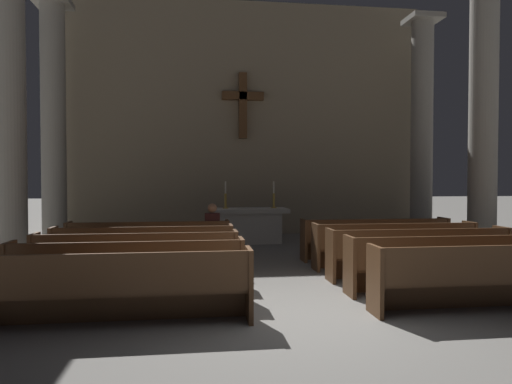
% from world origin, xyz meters
% --- Properties ---
extents(ground_plane, '(80.00, 80.00, 0.00)m').
position_xyz_m(ground_plane, '(0.00, 0.00, 0.00)').
color(ground_plane, slate).
extents(pew_left_row_1, '(3.41, 0.50, 0.95)m').
position_xyz_m(pew_left_row_1, '(-2.53, -0.04, 0.48)').
color(pew_left_row_1, brown).
rests_on(pew_left_row_1, ground).
extents(pew_left_row_2, '(3.41, 0.50, 0.95)m').
position_xyz_m(pew_left_row_2, '(-2.53, 1.00, 0.48)').
color(pew_left_row_2, brown).
rests_on(pew_left_row_2, ground).
extents(pew_left_row_3, '(3.41, 0.50, 0.95)m').
position_xyz_m(pew_left_row_3, '(-2.53, 2.03, 0.48)').
color(pew_left_row_3, brown).
rests_on(pew_left_row_3, ground).
extents(pew_left_row_4, '(3.41, 0.50, 0.95)m').
position_xyz_m(pew_left_row_4, '(-2.53, 3.07, 0.48)').
color(pew_left_row_4, brown).
rests_on(pew_left_row_4, ground).
extents(pew_left_row_5, '(3.41, 0.50, 0.95)m').
position_xyz_m(pew_left_row_5, '(-2.53, 4.11, 0.48)').
color(pew_left_row_5, brown).
rests_on(pew_left_row_5, ground).
extents(pew_right_row_1, '(3.41, 0.50, 0.95)m').
position_xyz_m(pew_right_row_1, '(2.53, -0.04, 0.48)').
color(pew_right_row_1, brown).
rests_on(pew_right_row_1, ground).
extents(pew_right_row_2, '(3.41, 0.50, 0.95)m').
position_xyz_m(pew_right_row_2, '(2.53, 1.00, 0.48)').
color(pew_right_row_2, brown).
rests_on(pew_right_row_2, ground).
extents(pew_right_row_3, '(3.41, 0.50, 0.95)m').
position_xyz_m(pew_right_row_3, '(2.53, 2.03, 0.48)').
color(pew_right_row_3, brown).
rests_on(pew_right_row_3, ground).
extents(pew_right_row_4, '(3.41, 0.50, 0.95)m').
position_xyz_m(pew_right_row_4, '(2.53, 3.07, 0.48)').
color(pew_right_row_4, brown).
rests_on(pew_right_row_4, ground).
extents(pew_right_row_5, '(3.41, 0.50, 0.95)m').
position_xyz_m(pew_right_row_5, '(2.53, 4.11, 0.48)').
color(pew_right_row_5, brown).
rests_on(pew_right_row_5, ground).
extents(column_left_second, '(1.02, 1.02, 6.96)m').
position_xyz_m(column_left_second, '(-5.56, 4.71, 3.39)').
color(column_left_second, '#9E998E').
rests_on(column_left_second, ground).
extents(column_right_second, '(1.02, 1.02, 6.96)m').
position_xyz_m(column_right_second, '(5.56, 4.71, 3.39)').
color(column_right_second, '#9E998E').
rests_on(column_right_second, ground).
extents(column_left_third, '(1.02, 1.02, 6.96)m').
position_xyz_m(column_left_third, '(-5.56, 7.86, 3.39)').
color(column_left_third, '#9E998E').
rests_on(column_left_third, ground).
extents(column_right_third, '(1.02, 1.02, 6.96)m').
position_xyz_m(column_right_third, '(5.56, 7.86, 3.39)').
color(column_right_third, '#9E998E').
rests_on(column_right_third, ground).
extents(altar, '(2.20, 0.90, 1.01)m').
position_xyz_m(altar, '(0.00, 7.20, 0.53)').
color(altar, '#BCB7AD').
rests_on(altar, ground).
extents(candlestick_left, '(0.16, 0.16, 0.78)m').
position_xyz_m(candlestick_left, '(-0.70, 7.20, 1.26)').
color(candlestick_left, '#B79338').
rests_on(candlestick_left, altar).
extents(candlestick_right, '(0.16, 0.16, 0.78)m').
position_xyz_m(candlestick_right, '(0.70, 7.20, 1.26)').
color(candlestick_right, '#B79338').
rests_on(candlestick_right, altar).
extents(apse_with_cross, '(12.21, 0.51, 7.74)m').
position_xyz_m(apse_with_cross, '(0.00, 9.43, 3.88)').
color(apse_with_cross, gray).
rests_on(apse_with_cross, ground).
extents(lone_worshipper, '(0.32, 0.43, 1.32)m').
position_xyz_m(lone_worshipper, '(-1.19, 4.15, 0.69)').
color(lone_worshipper, '#26262B').
rests_on(lone_worshipper, ground).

